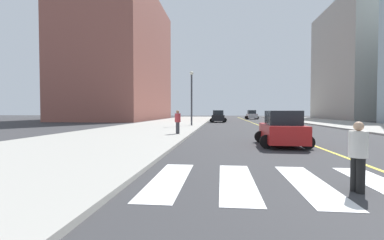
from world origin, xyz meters
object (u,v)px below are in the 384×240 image
Objects in this scene: car_silver_second at (252,115)px; pedestrian_crossing at (358,153)px; car_red_nearest at (282,129)px; street_lamp at (192,93)px; pedestrian_walking_west at (178,121)px; car_black_third at (218,117)px.

car_silver_second is 2.89× the size of pedestrian_crossing.
car_silver_second reaches higher than car_red_nearest.
car_red_nearest is 18.71m from street_lamp.
pedestrian_walking_west is at bearing 142.83° from car_red_nearest.
street_lamp is (-0.27, 12.02, 2.88)m from pedestrian_walking_west.
car_red_nearest is 0.94× the size of car_black_third.
street_lamp is (-6.59, 25.50, 3.11)m from pedestrian_crossing.
pedestrian_walking_west is 0.27× the size of street_lamp.
car_silver_second is 32.78m from street_lamp.
street_lamp is at bearing -32.84° from pedestrian_walking_west.
car_silver_second reaches higher than pedestrian_walking_west.
car_silver_second is at bearing 157.51° from pedestrian_crossing.
car_red_nearest is 8.32m from pedestrian_crossing.
car_silver_second is 44.14m from pedestrian_walking_west.
car_black_third is 38.96m from pedestrian_crossing.
car_silver_second is 19.11m from car_black_third.
car_black_third is at bearing 166.62° from pedestrian_crossing.
car_red_nearest is at bearing -81.30° from car_black_third.
pedestrian_crossing is at bearing -75.51° from street_lamp.
pedestrian_crossing is (3.55, -38.80, -0.04)m from car_black_third.
car_black_third reaches higher than car_red_nearest.
street_lamp reaches higher than pedestrian_crossing.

